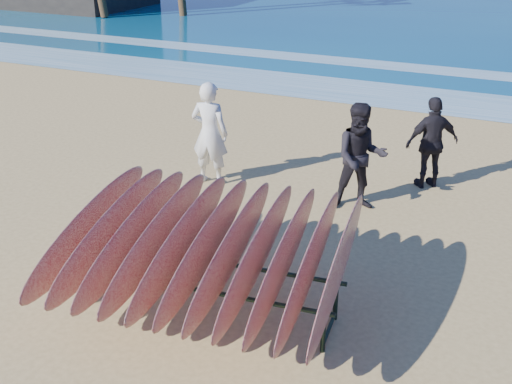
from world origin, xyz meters
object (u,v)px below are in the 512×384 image
Objects in this scene: person_white at (210,133)px; person_dark_a at (361,157)px; person_dark_b at (432,143)px; surfboard_rack at (207,247)px.

person_white reaches higher than person_dark_a.
person_white is 1.04× the size of person_dark_a.
person_white reaches higher than person_dark_b.
person_white is at bearing 156.79° from person_dark_a.
surfboard_rack is at bearing 35.28° from person_dark_b.
person_dark_a reaches higher than person_dark_b.
surfboard_rack is at bearing -126.22° from person_dark_a.
surfboard_rack is 1.92× the size of person_white.
person_dark_b is at bearing 65.52° from surfboard_rack.
person_dark_b is at bearing -163.28° from person_white.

